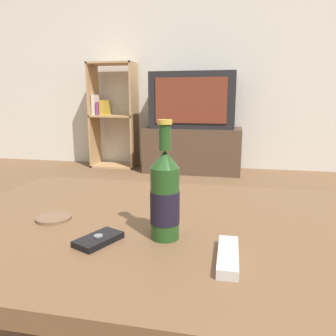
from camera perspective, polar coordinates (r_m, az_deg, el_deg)
back_wall at (r=3.85m, az=9.36°, el=19.53°), size 8.00×0.05×2.60m
coffee_table at (r=0.89m, az=-1.81°, el=-12.98°), size 1.15×0.80×0.46m
tv_stand at (r=3.58m, az=4.33°, el=3.20°), size 1.03×0.46×0.48m
television at (r=3.53m, az=4.45°, el=11.65°), size 0.87×0.45×0.57m
bookshelf at (r=3.87m, az=-9.80°, el=9.19°), size 0.51×0.30×1.18m
beer_bottle at (r=0.73m, az=-0.55°, el=-4.91°), size 0.07×0.07×0.27m
cell_phone at (r=0.76m, az=-12.01°, el=-12.08°), size 0.10×0.12×0.02m
remote_control at (r=0.68m, az=10.40°, el=-14.86°), size 0.04×0.15×0.02m
coaster at (r=0.93m, az=-19.30°, el=-8.21°), size 0.09×0.09×0.01m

